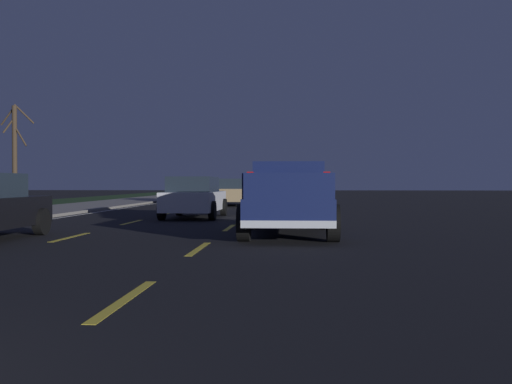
{
  "coord_description": "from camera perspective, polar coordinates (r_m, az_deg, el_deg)",
  "views": [
    {
      "loc": [
        -2.57,
        -3.67,
        1.32
      ],
      "look_at": [
        12.42,
        -2.68,
        1.08
      ],
      "focal_mm": 41.58,
      "sensor_mm": 36.0,
      "label": 1
    }
  ],
  "objects": [
    {
      "name": "sedan_silver",
      "position": [
        39.03,
        -6.67,
        0.12
      ],
      "size": [
        4.42,
        2.06,
        1.54
      ],
      "color": "#B2B5BA",
      "rests_on": "ground"
    },
    {
      "name": "sedan_white",
      "position": [
        22.29,
        -5.96,
        -0.48
      ],
      "size": [
        4.42,
        2.06,
        1.54
      ],
      "color": "silver",
      "rests_on": "ground"
    },
    {
      "name": "pickup_truck",
      "position": [
        15.37,
        3.14,
        -0.63
      ],
      "size": [
        5.44,
        2.32,
        1.87
      ],
      "color": "#141E4C",
      "rests_on": "ground"
    },
    {
      "name": "ground",
      "position": [
        29.82,
        -3.3,
        -1.63
      ],
      "size": [
        144.0,
        144.0,
        0.0
      ],
      "primitive_type": "plane",
      "color": "black"
    },
    {
      "name": "sidewalk_shoulder",
      "position": [
        31.61,
        -16.83,
        -1.42
      ],
      "size": [
        108.0,
        4.0,
        0.12
      ],
      "primitive_type": "cube",
      "color": "gray",
      "rests_on": "ground"
    },
    {
      "name": "bare_tree_far",
      "position": [
        36.47,
        -22.19,
        3.56
      ],
      "size": [
        0.94,
        1.87,
        5.82
      ],
      "color": "#423323",
      "rests_on": "ground"
    },
    {
      "name": "sedan_tan",
      "position": [
        33.98,
        -2.0,
        0.0
      ],
      "size": [
        4.44,
        2.09,
        1.54
      ],
      "color": "#9E845B",
      "rests_on": "ground"
    },
    {
      "name": "lane_markings",
      "position": [
        33.75,
        -7.67,
        -1.34
      ],
      "size": [
        108.02,
        7.04,
        0.01
      ],
      "color": "yellow",
      "rests_on": "ground"
    }
  ]
}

